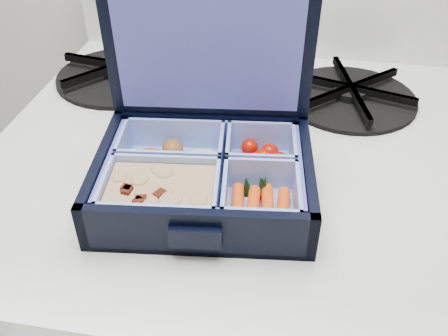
# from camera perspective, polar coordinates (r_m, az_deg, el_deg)

# --- Properties ---
(bento_box) EXTENTS (0.23, 0.19, 0.05)m
(bento_box) POSITION_cam_1_polar(r_m,az_deg,el_deg) (0.49, -2.27, -1.04)
(bento_box) COLOR black
(bento_box) RESTS_ON stove
(burner_grate) EXTENTS (0.22, 0.22, 0.03)m
(burner_grate) POSITION_cam_1_polar(r_m,az_deg,el_deg) (0.68, 14.24, 8.49)
(burner_grate) COLOR black
(burner_grate) RESTS_ON stove
(burner_grate_rear) EXTENTS (0.21, 0.21, 0.02)m
(burner_grate_rear) POSITION_cam_1_polar(r_m,az_deg,el_deg) (0.73, -11.72, 10.78)
(burner_grate_rear) COLOR black
(burner_grate_rear) RESTS_ON stove
(fork) EXTENTS (0.13, 0.18, 0.01)m
(fork) POSITION_cam_1_polar(r_m,az_deg,el_deg) (0.58, 3.16, 3.12)
(fork) COLOR #B2B2B8
(fork) RESTS_ON stove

